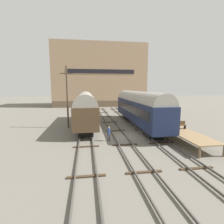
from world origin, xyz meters
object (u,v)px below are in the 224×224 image
Objects in this scene: person_worker at (109,132)px; utility_pole at (67,96)px; train_car_navy at (139,106)px; bench at (180,125)px; train_car_brown at (86,107)px.

utility_pole is (-5.10, 7.24, 3.67)m from person_worker.
person_worker is 9.59m from utility_pole.
bench is (2.99, -6.83, -1.47)m from train_car_navy.
train_car_navy reaches higher than train_car_brown.
train_car_brown reaches higher than bench.
utility_pole reaches higher than person_worker.
person_worker is at bearing -179.93° from bench.
train_car_brown is (-8.01, 1.31, -0.14)m from train_car_navy.
bench is 0.85× the size of person_worker.
train_car_navy is 1.17× the size of train_car_brown.
bench is 8.49m from person_worker.
utility_pole reaches higher than bench.
train_car_brown is 3.24m from utility_pole.
bench is at bearing -66.38° from train_car_navy.
person_worker is at bearing -128.75° from train_car_navy.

